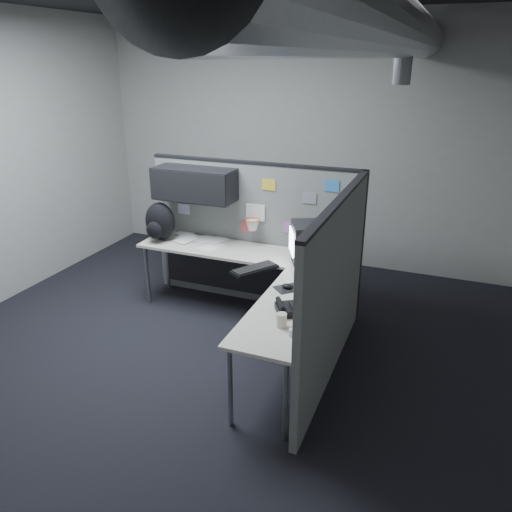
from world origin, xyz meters
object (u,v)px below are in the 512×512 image
at_px(desk, 253,273).
at_px(monitor, 312,244).
at_px(phone, 288,308).
at_px(backpack, 160,222).
at_px(keyboard, 255,269).

relative_size(desk, monitor, 4.61).
height_order(desk, phone, phone).
relative_size(desk, phone, 8.17).
distance_m(desk, backpack, 1.29).
height_order(phone, backpack, backpack).
xyz_separation_m(keyboard, backpack, (-1.32, 0.43, 0.19)).
bearing_deg(phone, backpack, 127.54).
height_order(desk, monitor, monitor).
relative_size(desk, backpack, 5.34).
xyz_separation_m(desk, keyboard, (0.09, -0.19, 0.14)).
relative_size(desk, keyboard, 4.69).
distance_m(monitor, backpack, 1.78).
bearing_deg(monitor, phone, -64.20).
relative_size(keyboard, phone, 1.74).
bearing_deg(monitor, backpack, -162.53).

